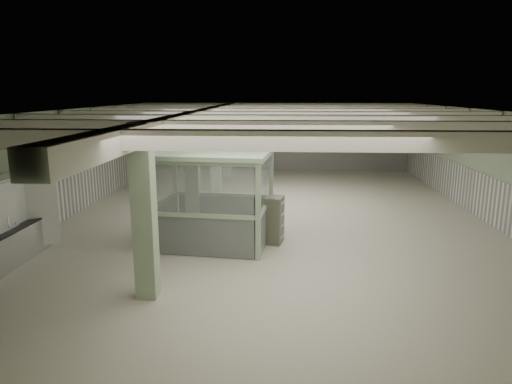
{
  "coord_description": "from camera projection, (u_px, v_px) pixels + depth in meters",
  "views": [
    {
      "loc": [
        0.24,
        -14.69,
        4.16
      ],
      "look_at": [
        -0.5,
        -1.66,
        1.3
      ],
      "focal_mm": 32.0,
      "sensor_mm": 36.0,
      "label": 1
    }
  ],
  "objects": [
    {
      "name": "floor",
      "position": [
        274.0,
        220.0,
        15.23
      ],
      "size": [
        20.0,
        20.0,
        0.0
      ],
      "primitive_type": "plane",
      "color": "beige",
      "rests_on": "ground"
    },
    {
      "name": "ceiling",
      "position": [
        275.0,
        110.0,
        14.46
      ],
      "size": [
        14.0,
        20.0,
        0.02
      ],
      "primitive_type": "cube",
      "color": "white",
      "rests_on": "wall_back"
    },
    {
      "name": "wall_back",
      "position": [
        278.0,
        137.0,
        24.59
      ],
      "size": [
        14.0,
        0.02,
        3.6
      ],
      "primitive_type": "cube",
      "color": "#92A785",
      "rests_on": "floor"
    },
    {
      "name": "wall_front",
      "position": [
        258.0,
        308.0,
        5.09
      ],
      "size": [
        14.0,
        0.02,
        3.6
      ],
      "primitive_type": "cube",
      "color": "#92A785",
      "rests_on": "floor"
    },
    {
      "name": "wall_left",
      "position": [
        65.0,
        164.0,
        15.23
      ],
      "size": [
        0.02,
        20.0,
        3.6
      ],
      "primitive_type": "cube",
      "color": "#92A785",
      "rests_on": "floor"
    },
    {
      "name": "wall_right",
      "position": [
        495.0,
        168.0,
        14.45
      ],
      "size": [
        0.02,
        20.0,
        3.6
      ],
      "primitive_type": "cube",
      "color": "#92A785",
      "rests_on": "floor"
    },
    {
      "name": "wainscot_left",
      "position": [
        69.0,
        195.0,
        15.46
      ],
      "size": [
        0.05,
        19.9,
        1.5
      ],
      "primitive_type": "cube",
      "color": "white",
      "rests_on": "floor"
    },
    {
      "name": "wainscot_right",
      "position": [
        490.0,
        201.0,
        14.68
      ],
      "size": [
        0.05,
        19.9,
        1.5
      ],
      "primitive_type": "cube",
      "color": "white",
      "rests_on": "floor"
    },
    {
      "name": "wainscot_back",
      "position": [
        277.0,
        156.0,
        24.79
      ],
      "size": [
        13.9,
        0.05,
        1.5
      ],
      "primitive_type": "cube",
      "color": "white",
      "rests_on": "floor"
    },
    {
      "name": "girder",
      "position": [
        197.0,
        117.0,
        14.64
      ],
      "size": [
        0.45,
        19.9,
        0.4
      ],
      "primitive_type": "cube",
      "color": "white",
      "rests_on": "ceiling"
    },
    {
      "name": "beam_a",
      "position": [
        267.0,
        140.0,
        7.18
      ],
      "size": [
        13.9,
        0.35,
        0.32
      ],
      "primitive_type": "cube",
      "color": "white",
      "rests_on": "ceiling"
    },
    {
      "name": "beam_b",
      "position": [
        271.0,
        128.0,
        9.62
      ],
      "size": [
        13.9,
        0.35,
        0.32
      ],
      "primitive_type": "cube",
      "color": "white",
      "rests_on": "ceiling"
    },
    {
      "name": "beam_c",
      "position": [
        273.0,
        121.0,
        12.06
      ],
      "size": [
        13.9,
        0.35,
        0.32
      ],
      "primitive_type": "cube",
      "color": "white",
      "rests_on": "ceiling"
    },
    {
      "name": "beam_d",
      "position": [
        275.0,
        116.0,
        14.49
      ],
      "size": [
        13.9,
        0.35,
        0.32
      ],
      "primitive_type": "cube",
      "color": "white",
      "rests_on": "ceiling"
    },
    {
      "name": "beam_e",
      "position": [
        276.0,
        113.0,
        16.93
      ],
      "size": [
        13.9,
        0.35,
        0.32
      ],
      "primitive_type": "cube",
      "color": "white",
      "rests_on": "ceiling"
    },
    {
      "name": "beam_f",
      "position": [
        277.0,
        110.0,
        19.37
      ],
      "size": [
        13.9,
        0.35,
        0.32
      ],
      "primitive_type": "cube",
      "color": "white",
      "rests_on": "ceiling"
    },
    {
      "name": "beam_g",
      "position": [
        277.0,
        108.0,
        21.81
      ],
      "size": [
        13.9,
        0.35,
        0.32
      ],
      "primitive_type": "cube",
      "color": "white",
      "rests_on": "ceiling"
    },
    {
      "name": "column_a",
      "position": [
        144.0,
        213.0,
        9.13
      ],
      "size": [
        0.42,
        0.42,
        3.6
      ],
      "primitive_type": "cube",
      "color": "#A3BB96",
      "rests_on": "floor"
    },
    {
      "name": "column_b",
      "position": [
        192.0,
        171.0,
        14.01
      ],
      "size": [
        0.42,
        0.42,
        3.6
      ],
      "primitive_type": "cube",
      "color": "#A3BB96",
      "rests_on": "floor"
    },
    {
      "name": "column_c",
      "position": [
        216.0,
        150.0,
        18.88
      ],
      "size": [
        0.42,
        0.42,
        3.6
      ],
      "primitive_type": "cube",
      "color": "#A3BB96",
      "rests_on": "floor"
    },
    {
      "name": "column_d",
      "position": [
        227.0,
        140.0,
        22.78
      ],
      "size": [
        0.42,
        0.42,
        3.6
      ],
      "primitive_type": "cube",
      "color": "#A3BB96",
      "rests_on": "floor"
    },
    {
      "name": "pendant_front",
      "position": [
        294.0,
        146.0,
        9.67
      ],
      "size": [
        0.44,
        0.44,
        0.22
      ],
      "primitive_type": "cone",
      "rotation": [
        3.14,
        0.0,
        0.0
      ],
      "color": "#2D382A",
      "rests_on": "ceiling"
    },
    {
      "name": "pendant_mid",
      "position": [
        290.0,
        127.0,
        15.03
      ],
      "size": [
        0.44,
        0.44,
        0.22
      ],
      "primitive_type": "cone",
      "rotation": [
        3.14,
        0.0,
        0.0
      ],
      "color": "#2D382A",
      "rests_on": "ceiling"
    },
    {
      "name": "pendant_back",
      "position": [
        288.0,
        118.0,
        19.91
      ],
      "size": [
        0.44,
        0.44,
        0.22
      ],
      "primitive_type": "cone",
      "rotation": [
        3.14,
        0.0,
        0.0
      ],
      "color": "#2D382A",
      "rests_on": "ceiling"
    },
    {
      "name": "pitcher_near",
      "position": [
        12.0,
        222.0,
        11.24
      ],
      "size": [
        0.24,
        0.25,
        0.27
      ],
      "primitive_type": null,
      "rotation": [
        0.0,
        0.0,
        0.29
      ],
      "color": "silver",
      "rests_on": "prep_counter"
    },
    {
      "name": "walkin_cooler",
      "position": [
        9.0,
        220.0,
        11.48
      ],
      "size": [
        1.05,
        2.2,
        2.01
      ],
      "color": "white",
      "rests_on": "floor"
    },
    {
      "name": "guard_booth",
      "position": [
        212.0,
        181.0,
        12.61
      ],
      "size": [
        3.5,
        3.06,
        2.61
      ],
      "rotation": [
        0.0,
        0.0,
        -0.1
      ],
      "color": "#A0BC96",
      "rests_on": "floor"
    },
    {
      "name": "filing_cabinet",
      "position": [
        275.0,
        220.0,
        12.75
      ],
      "size": [
        0.55,
        0.69,
        1.33
      ],
      "primitive_type": "cube",
      "rotation": [
        0.0,
        0.0,
        -0.22
      ],
      "color": "#626554",
      "rests_on": "floor"
    }
  ]
}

